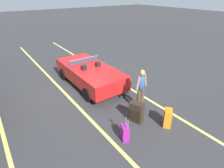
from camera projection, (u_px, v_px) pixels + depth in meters
name	position (u px, v px, depth m)	size (l,w,h in m)	color
ground_plane	(90.00, 84.00, 9.19)	(80.00, 80.00, 0.00)	#333335
lot_line_near	(112.00, 78.00, 9.88)	(18.00, 0.12, 0.01)	#EAE066
lot_line_mid	(64.00, 92.00, 8.48)	(18.00, 0.12, 0.01)	#EAE066
convertible_car	(87.00, 72.00, 9.07)	(4.15, 1.85, 1.24)	red
suitcase_large_black	(136.00, 112.00, 6.48)	(0.55, 0.43, 0.74)	#2D2319
suitcase_medium_bright	(168.00, 118.00, 6.29)	(0.44, 0.46, 0.62)	orange
suitcase_small_carryon	(125.00, 133.00, 5.71)	(0.39, 0.32, 0.84)	#991E8C
traveler_person	(141.00, 88.00, 6.91)	(0.26, 0.61, 1.65)	#4C3F2D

